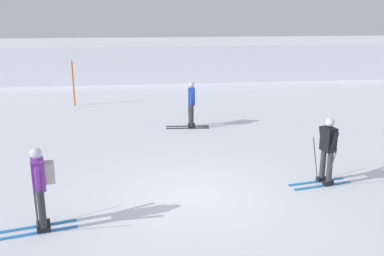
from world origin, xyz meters
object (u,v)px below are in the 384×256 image
object	(u,v)px
skier_blue	(191,103)
trail_marker_pole	(73,84)
skier_purple	(41,185)
skier_black	(327,149)

from	to	relation	value
skier_blue	trail_marker_pole	world-z (taller)	trail_marker_pole
skier_blue	skier_purple	xyz separation A→B (m)	(-3.83, -7.19, 0.04)
skier_purple	skier_black	world-z (taller)	same
skier_blue	skier_black	distance (m)	6.28
skier_black	trail_marker_pole	bearing A→B (deg)	126.91
skier_black	trail_marker_pole	xyz separation A→B (m)	(-7.51, 10.00, 0.11)
skier_blue	skier_black	xyz separation A→B (m)	(2.69, -5.68, 0.00)
skier_blue	skier_purple	bearing A→B (deg)	-118.05
skier_blue	skier_black	size ratio (longest dim) A/B	1.00
skier_blue	trail_marker_pole	distance (m)	6.48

